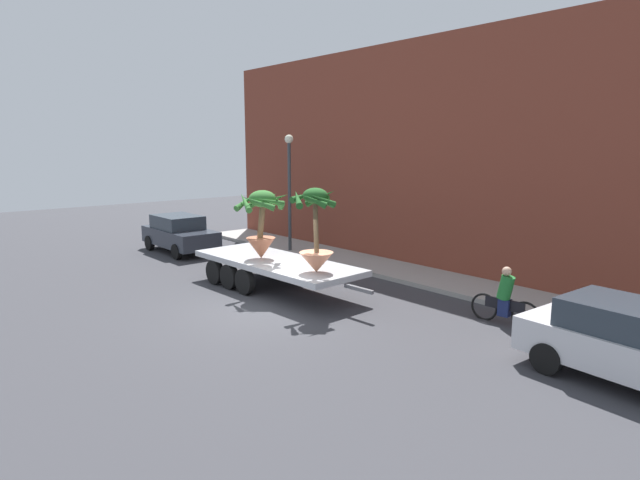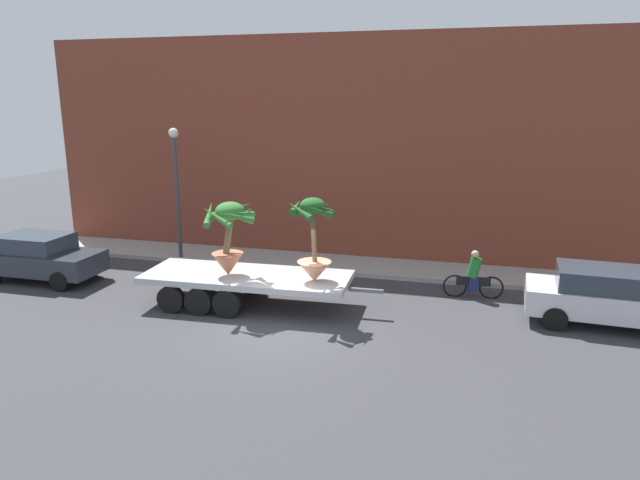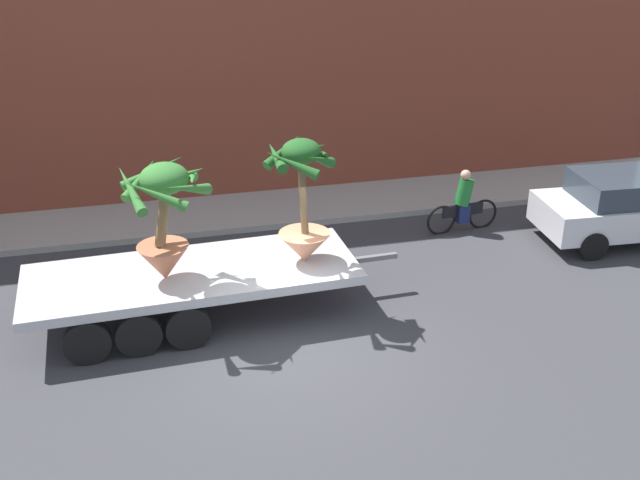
{
  "view_description": "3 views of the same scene",
  "coord_description": "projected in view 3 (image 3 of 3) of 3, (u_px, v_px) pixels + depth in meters",
  "views": [
    {
      "loc": [
        11.69,
        -8.12,
        4.5
      ],
      "look_at": [
        -0.59,
        2.49,
        1.61
      ],
      "focal_mm": 29.55,
      "sensor_mm": 36.0,
      "label": 1
    },
    {
      "loc": [
        4.8,
        -13.6,
        6.04
      ],
      "look_at": [
        0.53,
        2.25,
        1.95
      ],
      "focal_mm": 32.16,
      "sensor_mm": 36.0,
      "label": 2
    },
    {
      "loc": [
        -2.24,
        -11.4,
        7.49
      ],
      "look_at": [
        0.92,
        1.38,
        1.35
      ],
      "focal_mm": 43.29,
      "sensor_mm": 36.0,
      "label": 3
    }
  ],
  "objects": [
    {
      "name": "sidewalk",
      "position": [
        238.0,
        212.0,
        19.01
      ],
      "size": [
        24.0,
        2.2,
        0.15
      ],
      "primitive_type": "cube",
      "color": "#A39E99",
      "rests_on": "ground"
    },
    {
      "name": "ground_plane",
      "position": [
        288.0,
        346.0,
        13.68
      ],
      "size": [
        60.0,
        60.0,
        0.0
      ],
      "primitive_type": "plane",
      "color": "#38383D"
    },
    {
      "name": "parked_car",
      "position": [
        634.0,
        205.0,
        17.46
      ],
      "size": [
        4.53,
        2.09,
        1.58
      ],
      "color": "silver",
      "rests_on": "ground"
    },
    {
      "name": "flatbed_trailer",
      "position": [
        178.0,
        283.0,
        14.23
      ],
      "size": [
        7.14,
        2.47,
        0.98
      ],
      "color": "#B7BABF",
      "rests_on": "ground"
    },
    {
      "name": "potted_palm_rear",
      "position": [
        303.0,
        207.0,
        14.08
      ],
      "size": [
        1.37,
        1.5,
        2.39
      ],
      "color": "tan",
      "rests_on": "flatbed_trailer"
    },
    {
      "name": "cyclist",
      "position": [
        463.0,
        204.0,
        17.93
      ],
      "size": [
        1.84,
        0.38,
        1.54
      ],
      "color": "black",
      "rests_on": "ground"
    },
    {
      "name": "potted_palm_middle",
      "position": [
        164.0,
        218.0,
        13.42
      ],
      "size": [
        1.65,
        1.66,
        2.18
      ],
      "color": "#B26647",
      "rests_on": "flatbed_trailer"
    },
    {
      "name": "building_facade",
      "position": [
        220.0,
        32.0,
        18.79
      ],
      "size": [
        24.0,
        1.2,
        8.3
      ],
      "primitive_type": "cube",
      "color": "brown",
      "rests_on": "ground"
    }
  ]
}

